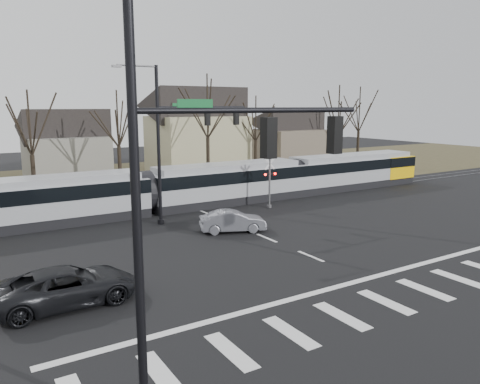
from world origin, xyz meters
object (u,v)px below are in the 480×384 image
suv (68,286)px  rail_crossing_signal (270,183)px  sedan (233,221)px  tram (226,182)px

suv → rail_crossing_signal: size_ratio=1.37×
sedan → rail_crossing_signal: 7.58m
tram → sedan: size_ratio=9.78×
suv → rail_crossing_signal: (17.00, 10.36, 1.13)m
tram → rail_crossing_signal: bearing=-58.5°
tram → sedan: bearing=-117.5°
tram → rail_crossing_signal: 3.76m
suv → sedan: bearing=-63.0°
sedan → rail_crossing_signal: (5.97, 4.50, 1.22)m
tram → suv: 20.27m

